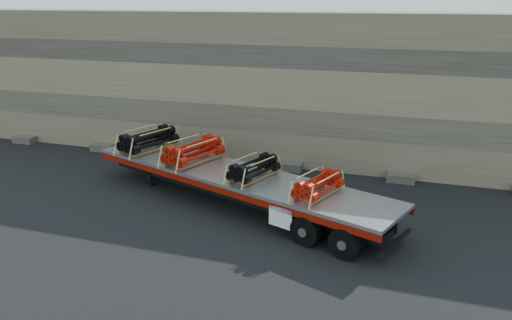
{
  "coord_description": "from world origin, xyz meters",
  "views": [
    {
      "loc": [
        7.27,
        -16.55,
        7.59
      ],
      "look_at": [
        1.61,
        0.94,
        1.61
      ],
      "focal_mm": 35.0,
      "sensor_mm": 36.0,
      "label": 1
    }
  ],
  "objects": [
    {
      "name": "ground",
      "position": [
        0.0,
        0.0,
        0.0
      ],
      "size": [
        120.0,
        120.0,
        0.0
      ],
      "primitive_type": "plane",
      "color": "black",
      "rests_on": "ground"
    },
    {
      "name": "rock_wall",
      "position": [
        0.0,
        6.5,
        3.5
      ],
      "size": [
        44.0,
        3.0,
        7.0
      ],
      "primitive_type": "cube",
      "color": "#7A6B54",
      "rests_on": "ground"
    },
    {
      "name": "trailer",
      "position": [
        1.02,
        0.09,
        0.65
      ],
      "size": [
        13.14,
        6.83,
        1.31
      ],
      "primitive_type": null,
      "rotation": [
        0.0,
        0.0,
        -0.35
      ],
      "color": "#AEB1B6",
      "rests_on": "ground"
    },
    {
      "name": "bundle_front",
      "position": [
        -3.55,
        1.75,
        1.74
      ],
      "size": [
        1.99,
        2.73,
        0.87
      ],
      "primitive_type": null,
      "rotation": [
        0.0,
        0.0,
        -0.35
      ],
      "color": "black",
      "rests_on": "trailer"
    },
    {
      "name": "bundle_midfront",
      "position": [
        -1.0,
        0.82,
        1.74
      ],
      "size": [
        1.98,
        2.7,
        0.86
      ],
      "primitive_type": null,
      "rotation": [
        0.0,
        0.0,
        -0.35
      ],
      "color": "#AA1609",
      "rests_on": "trailer"
    },
    {
      "name": "bundle_midrear",
      "position": [
        1.9,
        -0.23,
        1.66
      ],
      "size": [
        1.63,
        2.23,
        0.71
      ],
      "primitive_type": null,
      "rotation": [
        0.0,
        0.0,
        -0.35
      ],
      "color": "black",
      "rests_on": "trailer"
    },
    {
      "name": "bundle_rear",
      "position": [
        4.45,
        -1.16,
        1.65
      ],
      "size": [
        1.56,
        2.13,
        0.68
      ],
      "primitive_type": null,
      "rotation": [
        0.0,
        0.0,
        -0.35
      ],
      "color": "#AA1609",
      "rests_on": "trailer"
    }
  ]
}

